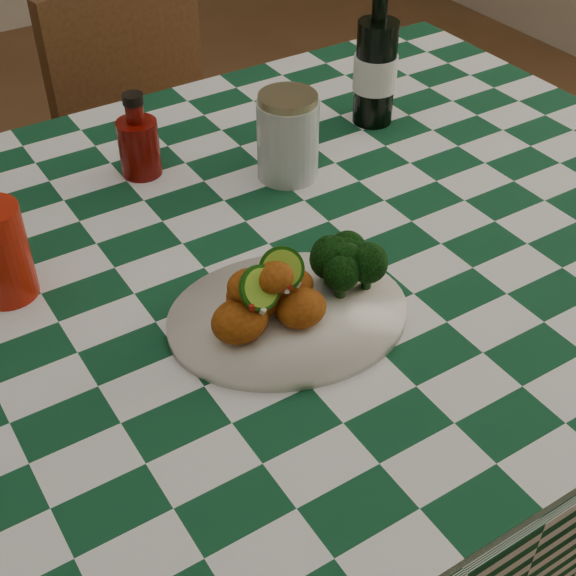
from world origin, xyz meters
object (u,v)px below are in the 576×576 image
plate (288,317)px  fried_chicken_pile (271,292)px  dining_table (220,453)px  ketchup_bottle (138,135)px  wooden_chair_right (184,186)px  beer_bottle (377,53)px  mason_jar (288,136)px

plate → fried_chicken_pile: bearing=180.0°
dining_table → fried_chicken_pile: size_ratio=12.60×
ketchup_bottle → wooden_chair_right: ketchup_bottle is taller
beer_bottle → fried_chicken_pile: bearing=-139.6°
plate → beer_bottle: beer_bottle is taller
mason_jar → beer_bottle: beer_bottle is taller
ketchup_bottle → beer_bottle: bearing=-7.7°
ketchup_bottle → mason_jar: 0.23m
plate → ketchup_bottle: ketchup_bottle is taller
plate → wooden_chair_right: size_ratio=0.34×
dining_table → plate: bearing=-76.3°
beer_bottle → wooden_chair_right: 0.70m
fried_chicken_pile → wooden_chair_right: (0.28, 0.86, -0.41)m
dining_table → ketchup_bottle: 0.53m
dining_table → beer_bottle: size_ratio=6.71×
beer_bottle → mason_jar: bearing=-161.7°
fried_chicken_pile → mason_jar: size_ratio=0.96×
dining_table → fried_chicken_pile: 0.48m
fried_chicken_pile → ketchup_bottle: (0.02, 0.42, 0.01)m
plate → mason_jar: mason_jar is taller
plate → wooden_chair_right: (0.26, 0.86, -0.36)m
fried_chicken_pile → ketchup_bottle: size_ratio=0.98×
dining_table → wooden_chair_right: size_ratio=1.89×
dining_table → plate: size_ratio=5.50×
ketchup_bottle → beer_bottle: beer_bottle is taller
plate → ketchup_bottle: bearing=90.8°
ketchup_bottle → dining_table: bearing=-96.7°
plate → fried_chicken_pile: fried_chicken_pile is taller
fried_chicken_pile → beer_bottle: size_ratio=0.53×
mason_jar → beer_bottle: (0.22, 0.07, 0.06)m
dining_table → ketchup_bottle: ketchup_bottle is taller
ketchup_bottle → wooden_chair_right: (0.26, 0.44, -0.41)m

